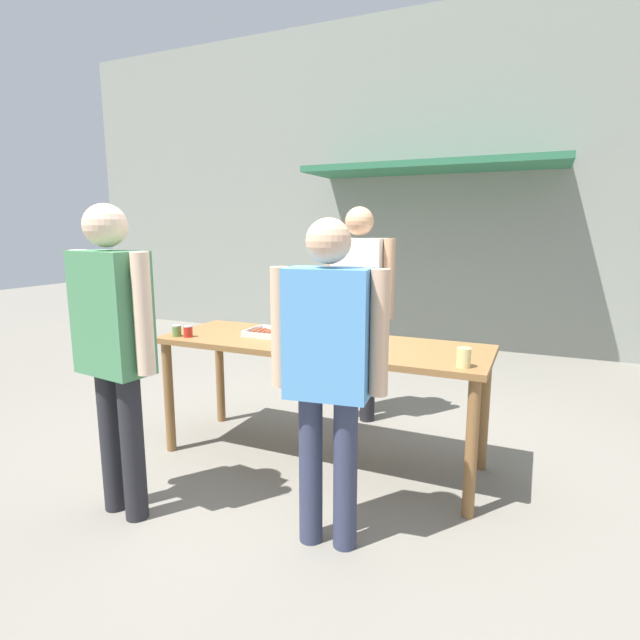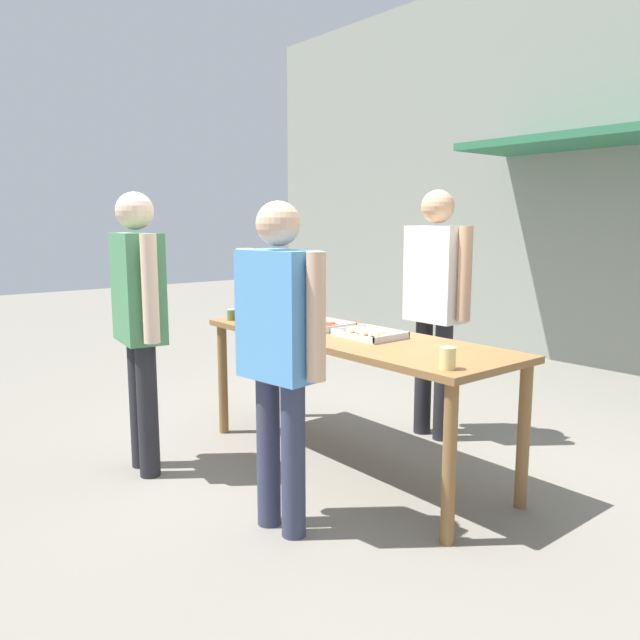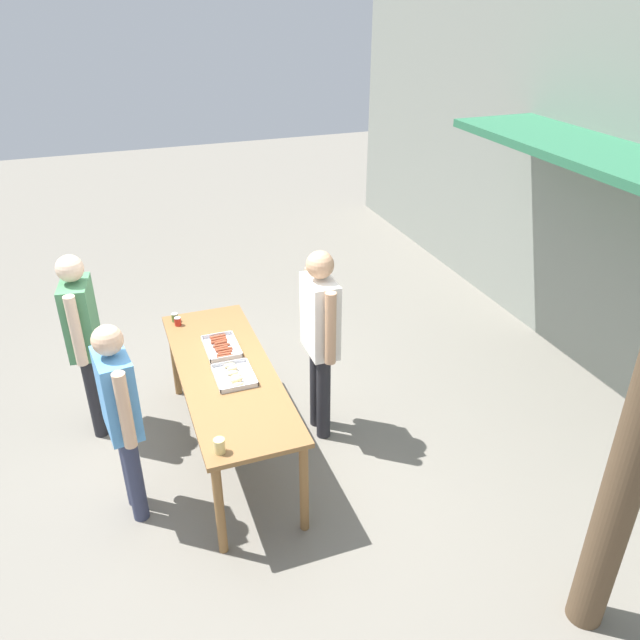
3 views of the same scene
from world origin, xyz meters
name	(u,v)px [view 2 (image 2 of 3)]	position (x,y,z in m)	size (l,w,h in m)	color
ground_plane	(350,464)	(0.00, 0.00, 0.00)	(24.00, 24.00, 0.00)	slate
serving_table	(351,350)	(0.00, 0.00, 0.77)	(2.28, 0.77, 0.87)	brown
food_tray_sausages	(320,325)	(-0.36, 0.04, 0.89)	(0.43, 0.29, 0.04)	silver
food_tray_buns	(370,334)	(0.13, 0.04, 0.89)	(0.40, 0.31, 0.06)	silver
condiment_jar_mustard	(231,315)	(-1.01, -0.27, 0.91)	(0.06, 0.06, 0.08)	#567A38
condiment_jar_ketchup	(239,316)	(-0.92, -0.26, 0.91)	(0.06, 0.06, 0.08)	#B22319
beer_cup	(448,358)	(1.00, -0.26, 0.93)	(0.08, 0.08, 0.11)	#DBC67A
person_server_behind_table	(435,292)	(-0.03, 0.85, 1.09)	(0.61, 0.24, 1.81)	#232328
person_customer_holding_hotdog	(139,308)	(-0.75, -1.09, 1.06)	(0.61, 0.29, 1.77)	#232328
person_customer_with_cup	(279,340)	(0.43, -0.87, 1.01)	(0.59, 0.28, 1.69)	#333851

